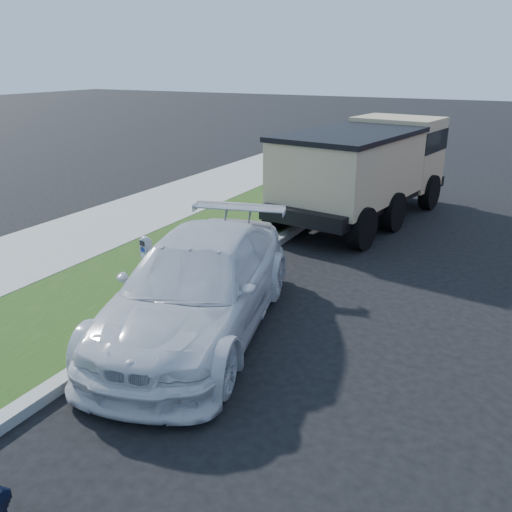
% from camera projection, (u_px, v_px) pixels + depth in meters
% --- Properties ---
extents(ground, '(120.00, 120.00, 0.00)m').
position_uv_depth(ground, '(308.00, 353.00, 8.15)').
color(ground, black).
rests_on(ground, ground).
extents(streetside, '(6.12, 50.00, 0.15)m').
position_uv_depth(streetside, '(112.00, 253.00, 12.19)').
color(streetside, gray).
rests_on(streetside, ground).
extents(parking_meter, '(0.22, 0.17, 1.37)m').
position_uv_depth(parking_meter, '(146.00, 258.00, 8.79)').
color(parking_meter, '#3F4247').
rests_on(parking_meter, ground).
extents(white_wagon, '(3.36, 5.69, 1.55)m').
position_uv_depth(white_wagon, '(201.00, 285.00, 8.62)').
color(white_wagon, silver).
rests_on(white_wagon, ground).
extents(dump_truck, '(3.45, 6.87, 2.58)m').
position_uv_depth(dump_truck, '(368.00, 165.00, 14.79)').
color(dump_truck, black).
rests_on(dump_truck, ground).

